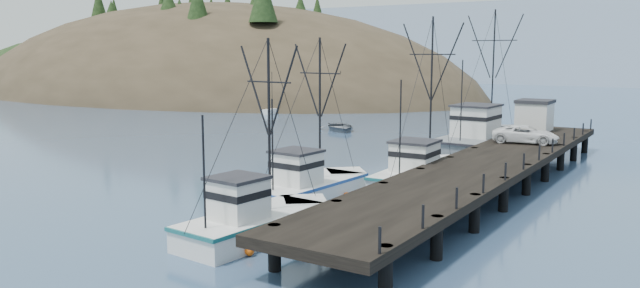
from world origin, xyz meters
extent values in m
plane|color=#324C70|center=(0.00, 0.00, 0.00)|extent=(400.00, 400.00, 0.00)
cube|color=black|center=(14.00, 16.00, 1.75)|extent=(6.00, 44.00, 0.50)
cylinder|color=black|center=(11.40, -4.00, 1.00)|extent=(0.56, 0.56, 2.00)
cylinder|color=black|center=(16.60, -4.00, 1.00)|extent=(0.56, 0.56, 2.00)
cylinder|color=black|center=(11.40, 1.00, 1.00)|extent=(0.56, 0.56, 2.00)
cylinder|color=black|center=(16.60, 1.00, 1.00)|extent=(0.56, 0.56, 2.00)
cylinder|color=black|center=(11.40, 6.00, 1.00)|extent=(0.56, 0.56, 2.00)
cylinder|color=black|center=(16.60, 6.00, 1.00)|extent=(0.56, 0.56, 2.00)
cylinder|color=black|center=(11.40, 11.00, 1.00)|extent=(0.56, 0.56, 2.00)
cylinder|color=black|center=(16.60, 11.00, 1.00)|extent=(0.56, 0.56, 2.00)
cylinder|color=black|center=(11.40, 16.00, 1.00)|extent=(0.56, 0.56, 2.00)
cylinder|color=black|center=(16.60, 16.00, 1.00)|extent=(0.56, 0.56, 2.00)
cylinder|color=black|center=(11.40, 21.00, 1.00)|extent=(0.56, 0.56, 2.00)
cylinder|color=black|center=(16.60, 21.00, 1.00)|extent=(0.56, 0.56, 2.00)
cylinder|color=black|center=(11.40, 26.00, 1.00)|extent=(0.56, 0.56, 2.00)
cylinder|color=black|center=(16.60, 26.00, 1.00)|extent=(0.56, 0.56, 2.00)
cylinder|color=black|center=(11.40, 31.00, 1.00)|extent=(0.56, 0.56, 2.00)
cylinder|color=black|center=(16.60, 31.00, 1.00)|extent=(0.56, 0.56, 2.00)
cylinder|color=black|center=(11.40, 36.00, 1.00)|extent=(0.56, 0.56, 2.00)
cylinder|color=black|center=(16.60, 36.00, 1.00)|extent=(0.56, 0.56, 2.00)
ellipsoid|color=#382D1E|center=(-70.00, 78.00, -6.00)|extent=(132.00, 78.00, 51.00)
ellipsoid|color=black|center=(-75.00, 82.00, -2.00)|extent=(109.20, 62.40, 41.60)
ellipsoid|color=black|center=(-110.00, 70.00, -4.00)|extent=(57.60, 39.60, 32.40)
cube|color=beige|center=(-38.00, 56.00, 1.40)|extent=(4.00, 5.00, 2.80)
cube|color=beige|center=(-44.00, 60.00, 1.40)|extent=(4.00, 5.00, 2.80)
cube|color=beige|center=(-34.00, 62.00, 1.40)|extent=(4.00, 5.00, 2.80)
cube|color=silver|center=(-40.00, 185.00, 0.00)|extent=(180.00, 25.00, 18.00)
cube|color=white|center=(-34.83, 57.08, 0.30)|extent=(1.00, 3.50, 0.90)
cylinder|color=black|center=(-34.83, 57.08, 3.20)|extent=(0.08, 0.08, 6.00)
cube|color=white|center=(-43.50, 55.67, 0.30)|extent=(1.00, 3.50, 0.90)
cylinder|color=black|center=(-43.50, 55.67, 3.20)|extent=(0.08, 0.08, 6.00)
cube|color=white|center=(-22.78, 58.48, 0.30)|extent=(1.00, 3.50, 0.90)
cylinder|color=black|center=(-22.78, 58.48, 3.20)|extent=(0.08, 0.08, 6.00)
cube|color=white|center=(-40.03, 64.72, 0.30)|extent=(1.00, 3.50, 0.90)
cylinder|color=black|center=(-40.03, 64.72, 3.20)|extent=(0.08, 0.08, 6.00)
cube|color=white|center=(-39.83, 54.42, 0.30)|extent=(1.00, 3.50, 0.90)
cylinder|color=black|center=(-39.83, 54.42, 3.20)|extent=(0.08, 0.08, 6.00)
cube|color=white|center=(-33.43, 57.75, 0.30)|extent=(1.00, 3.50, 0.90)
cylinder|color=black|center=(-33.43, 57.75, 3.20)|extent=(0.08, 0.08, 6.00)
cube|color=white|center=(-41.40, 52.62, 0.30)|extent=(1.00, 3.50, 0.90)
cylinder|color=black|center=(-41.40, 52.62, 3.20)|extent=(0.08, 0.08, 6.00)
cube|color=white|center=(-28.89, 49.10, 0.30)|extent=(1.00, 3.50, 0.90)
cylinder|color=black|center=(-28.89, 49.10, 3.20)|extent=(0.08, 0.08, 6.00)
cube|color=white|center=(-29.70, 65.19, 0.30)|extent=(1.00, 3.50, 0.90)
cylinder|color=black|center=(-29.70, 65.19, 3.20)|extent=(0.08, 0.08, 6.00)
cube|color=white|center=(7.79, -0.93, 0.45)|extent=(3.81, 8.31, 1.60)
cube|color=white|center=(8.13, 3.09, 0.45)|extent=(3.15, 3.15, 1.60)
cube|color=#175D5F|center=(7.79, -0.93, 1.15)|extent=(3.89, 8.52, 0.18)
cube|color=silver|center=(7.71, -1.96, 2.20)|extent=(2.39, 2.45, 1.90)
cube|color=#26262B|center=(7.71, -1.96, 3.23)|extent=(2.59, 2.68, 0.16)
cylinder|color=black|center=(7.90, 0.31, 5.53)|extent=(0.14, 0.14, 8.56)
cylinder|color=black|center=(7.54, -4.03, 3.82)|extent=(0.10, 0.10, 5.13)
cube|color=white|center=(5.60, 7.11, 0.45)|extent=(3.94, 8.64, 1.60)
cube|color=white|center=(5.87, 11.32, 0.45)|extent=(3.40, 3.40, 1.60)
cube|color=#234CA0|center=(5.60, 7.11, 1.15)|extent=(4.02, 8.86, 0.18)
cube|color=silver|center=(5.53, 6.03, 2.20)|extent=(2.53, 2.53, 1.90)
cube|color=#26262B|center=(5.53, 6.03, 3.23)|extent=(2.75, 2.76, 0.16)
cylinder|color=black|center=(5.68, 8.40, 5.63)|extent=(0.14, 0.14, 8.75)
cylinder|color=black|center=(5.39, 3.87, 3.88)|extent=(0.10, 0.10, 5.25)
cube|color=white|center=(9.78, 14.91, 0.45)|extent=(3.97, 9.71, 1.60)
cube|color=white|center=(9.64, 19.71, 0.45)|extent=(3.70, 3.70, 1.60)
cube|color=#185F62|center=(9.78, 14.91, 1.15)|extent=(4.05, 9.96, 0.18)
cube|color=silver|center=(9.81, 13.67, 2.20)|extent=(2.66, 2.78, 1.90)
cube|color=#26262B|center=(9.81, 13.67, 3.23)|extent=(2.89, 3.04, 0.16)
cylinder|color=black|center=(9.74, 16.38, 6.38)|extent=(0.14, 0.14, 10.27)
cylinder|color=black|center=(9.88, 11.21, 4.33)|extent=(0.10, 0.10, 6.16)
cube|color=slate|center=(9.03, 30.05, 0.75)|extent=(5.12, 13.46, 2.20)
cube|color=slate|center=(9.28, 36.70, 0.75)|extent=(4.61, 4.61, 2.20)
cube|color=black|center=(9.03, 30.05, 1.75)|extent=(5.23, 13.81, 0.18)
cube|color=silver|center=(8.96, 28.35, 3.15)|extent=(3.37, 3.87, 2.60)
cube|color=#26262B|center=(8.96, 28.35, 4.53)|extent=(3.66, 4.22, 0.16)
cylinder|color=black|center=(9.11, 32.10, 7.36)|extent=(0.14, 0.14, 11.03)
cylinder|color=black|center=(8.83, 24.94, 5.16)|extent=(0.10, 0.10, 6.62)
cube|color=silver|center=(12.50, 34.00, 3.25)|extent=(2.80, 3.00, 2.50)
cube|color=#26262B|center=(12.50, 34.00, 4.65)|extent=(3.00, 3.20, 0.30)
imported|color=white|center=(13.99, 25.37, 2.69)|extent=(5.29, 3.03, 1.39)
imported|color=slate|center=(-10.35, 37.61, 0.00)|extent=(7.14, 7.19, 1.22)
camera|label=1|loc=(26.66, -24.17, 9.16)|focal=35.00mm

